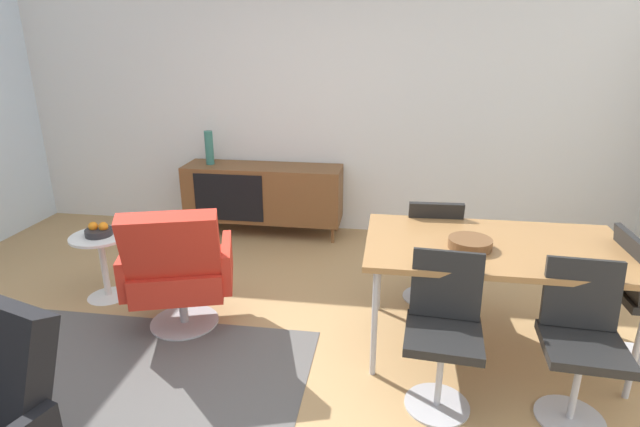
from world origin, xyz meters
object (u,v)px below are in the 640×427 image
Objects in this scene: dining_chair_back_left at (431,246)px; fruit_bowl at (99,231)px; side_table_round at (103,259)px; wooden_bowl_on_table at (470,243)px; dining_chair_front_right at (581,338)px; dining_chair_front_left at (444,327)px; sideboard at (263,193)px; dining_table at (496,250)px; vase_cobalt at (209,148)px; lounge_chair_red at (178,268)px.

dining_chair_back_left is 4.28× the size of fruit_bowl.
side_table_round is 2.60× the size of fruit_bowl.
wooden_bowl_on_table is 0.30× the size of dining_chair_front_right.
dining_chair_front_right is at bearing 0.01° from dining_chair_front_left.
dining_chair_front_left reaches higher than sideboard.
dining_chair_front_left is at bearing -55.49° from sideboard.
dining_table is at bearing -42.42° from sideboard.
side_table_round is at bearing -102.50° from vase_cobalt.
fruit_bowl is (-3.20, 0.83, 0.09)m from dining_chair_front_right.
vase_cobalt is 3.09m from dining_table.
sideboard is 1.88m from lounge_chair_red.
side_table_round is (-3.20, 0.83, -0.15)m from dining_chair_front_right.
side_table_round is (-2.85, 0.27, -0.38)m from dining_table.
dining_chair_back_left reaches higher than sideboard.
lounge_chair_red is at bearing -177.77° from dining_table.
wooden_bowl_on_table is 0.30× the size of dining_chair_front_left.
dining_chair_back_left is 2.52m from side_table_round.
dining_chair_front_left is (-0.70, -0.00, 0.00)m from dining_chair_front_right.
dining_chair_front_left is at bearing -109.81° from wooden_bowl_on_table.
vase_cobalt is at bearing 141.14° from wooden_bowl_on_table.
dining_chair_front_right is 0.90× the size of lounge_chair_red.
lounge_chair_red reaches higher than dining_chair_back_left.
lounge_chair_red is (-1.89, 0.00, -0.30)m from wooden_bowl_on_table.
dining_chair_front_right is at bearing -39.44° from vase_cobalt.
vase_cobalt is 3.73m from dining_chair_front_right.
lounge_chair_red reaches higher than dining_chair_front_right.
sideboard is at bearing -0.20° from vase_cobalt.
side_table_round is at bearing -173.46° from dining_chair_back_left.
fruit_bowl is at bearing 155.55° from lounge_chair_red.
sideboard is 1.69× the size of lounge_chair_red.
dining_table is 0.70m from dining_chair_front_left.
lounge_chair_red reaches higher than dining_chair_front_left.
vase_cobalt is at bearing 150.22° from dining_chair_back_left.
wooden_bowl_on_table is (1.79, -1.88, 0.33)m from sideboard.
wooden_bowl_on_table reaches higher than fruit_bowl.
vase_cobalt is 0.40× the size of dining_chair_back_left.
dining_chair_front_right reaches higher than fruit_bowl.
dining_chair_back_left is at bearing 121.84° from dining_table.
dining_table reaches higher than sideboard.
wooden_bowl_on_table is (2.33, -1.88, -0.12)m from vase_cobalt.
lounge_chair_red reaches higher than dining_table.
wooden_bowl_on_table is 2.73m from side_table_round.
fruit_bowl is (-0.78, 0.35, 0.09)m from lounge_chair_red.
dining_chair_front_left is at bearing -89.90° from dining_chair_back_left.
sideboard reaches higher than side_table_round.
fruit_bowl is (-2.85, 0.27, -0.14)m from dining_table.
wooden_bowl_on_table is at bearing -46.40° from sideboard.
dining_table is 1.69× the size of lounge_chair_red.
lounge_chair_red reaches higher than side_table_round.
side_table_round is at bearing 165.43° from dining_chair_front_right.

